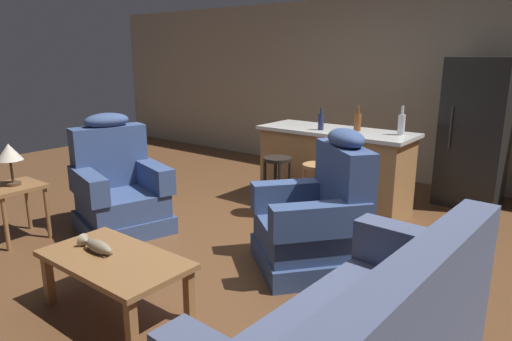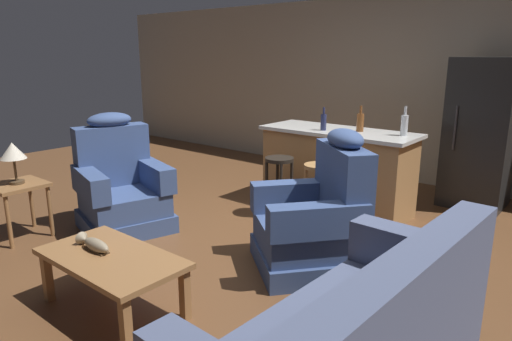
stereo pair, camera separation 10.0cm
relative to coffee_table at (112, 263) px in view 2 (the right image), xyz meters
name	(u,v)px [view 2 (the right image)]	position (x,y,z in m)	size (l,w,h in m)	color
ground_plane	(265,243)	(0.11, 1.61, -0.36)	(12.00, 12.00, 0.00)	brown
back_wall	(402,90)	(0.11, 4.74, 0.94)	(12.00, 0.05, 2.60)	#A89E89
coffee_table	(112,263)	(0.00, 0.00, 0.00)	(1.10, 0.60, 0.42)	olive
fish_figurine	(94,244)	(-0.18, -0.02, 0.10)	(0.34, 0.10, 0.10)	#4C3823
recliner_near_lamp	(121,189)	(-1.35, 1.00, 0.06)	(1.05, 1.05, 1.20)	#384C7A
recliner_near_island	(317,221)	(0.75, 1.51, 0.06)	(1.18, 1.18, 1.20)	#384C7A
end_table	(18,193)	(-1.88, 0.19, 0.10)	(0.48, 0.48, 0.56)	olive
table_lamp	(13,153)	(-1.88, 0.19, 0.50)	(0.24, 0.24, 0.41)	#4C3823
kitchen_island	(337,170)	(0.11, 2.96, 0.11)	(1.80, 0.70, 0.95)	#9E7042
bar_stool_left	(279,176)	(-0.27, 2.33, 0.11)	(0.32, 0.32, 0.68)	black
bar_stool_right	(319,184)	(0.25, 2.33, 0.11)	(0.32, 0.32, 0.68)	#A87A47
refrigerator	(480,134)	(1.33, 4.16, 0.52)	(0.70, 0.69, 1.76)	black
bottle_tall_green	(404,125)	(0.83, 3.07, 0.70)	(0.07, 0.07, 0.31)	silver
bottle_short_amber	(360,122)	(0.35, 3.01, 0.70)	(0.08, 0.08, 0.29)	brown
bottle_wine_dark	(323,122)	(-0.01, 2.82, 0.69)	(0.07, 0.07, 0.26)	#23284C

